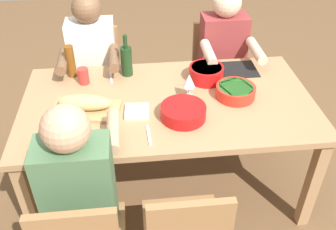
{
  "coord_description": "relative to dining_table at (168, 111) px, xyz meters",
  "views": [
    {
      "loc": [
        -0.2,
        -1.91,
        2.07
      ],
      "look_at": [
        0.0,
        0.0,
        0.63
      ],
      "focal_mm": 40.38,
      "sensor_mm": 36.0,
      "label": 1
    }
  ],
  "objects": [
    {
      "name": "serving_bowl_salad",
      "position": [
        0.28,
        0.22,
        0.14
      ],
      "size": [
        0.23,
        0.23,
        0.1
      ],
      "color": "red",
      "rests_on": "dining_table"
    },
    {
      "name": "diner_near_left",
      "position": [
        -0.5,
        -0.62,
        0.04
      ],
      "size": [
        0.41,
        0.53,
        1.2
      ],
      "color": "#2D2D38",
      "rests_on": "ground_plane"
    },
    {
      "name": "beer_bottle",
      "position": [
        -0.61,
        0.37,
        0.19
      ],
      "size": [
        0.06,
        0.06,
        0.22
      ],
      "primitive_type": "cylinder",
      "color": "brown",
      "rests_on": "dining_table"
    },
    {
      "name": "diner_far_right",
      "position": [
        0.5,
        0.62,
        0.04
      ],
      "size": [
        0.41,
        0.53,
        1.2
      ],
      "color": "#2D2D38",
      "rests_on": "ground_plane"
    },
    {
      "name": "fork_far_left",
      "position": [
        -0.36,
        0.32,
        0.08
      ],
      "size": [
        0.03,
        0.17,
        0.01
      ],
      "primitive_type": "cube",
      "rotation": [
        0.0,
        0.0,
        0.06
      ],
      "color": "silver",
      "rests_on": "dining_table"
    },
    {
      "name": "chair_far_left",
      "position": [
        -0.5,
        0.81,
        -0.18
      ],
      "size": [
        0.4,
        0.4,
        0.85
      ],
      "color": "#9E7044",
      "rests_on": "ground_plane"
    },
    {
      "name": "placemat_far_right",
      "position": [
        0.5,
        0.32,
        0.08
      ],
      "size": [
        0.32,
        0.23,
        0.01
      ],
      "primitive_type": "cube",
      "color": "black",
      "rests_on": "dining_table"
    },
    {
      "name": "cutting_board",
      "position": [
        -0.5,
        -0.06,
        0.09
      ],
      "size": [
        0.44,
        0.29,
        0.02
      ],
      "primitive_type": "cube",
      "rotation": [
        0.0,
        0.0,
        -0.19
      ],
      "color": "tan",
      "rests_on": "dining_table"
    },
    {
      "name": "chair_far_right",
      "position": [
        0.5,
        0.81,
        -0.18
      ],
      "size": [
        0.4,
        0.4,
        0.85
      ],
      "color": "#9E7044",
      "rests_on": "ground_plane"
    },
    {
      "name": "fork_near_center",
      "position": [
        -0.14,
        -0.32,
        0.08
      ],
      "size": [
        0.02,
        0.17,
        0.01
      ],
      "primitive_type": "cube",
      "rotation": [
        0.0,
        0.0,
        0.04
      ],
      "color": "silver",
      "rests_on": "dining_table"
    },
    {
      "name": "wine_bottle",
      "position": [
        -0.24,
        0.35,
        0.19
      ],
      "size": [
        0.08,
        0.08,
        0.29
      ],
      "color": "#193819",
      "rests_on": "dining_table"
    },
    {
      "name": "cup_far_left",
      "position": [
        -0.53,
        0.26,
        0.13
      ],
      "size": [
        0.07,
        0.07,
        0.11
      ],
      "primitive_type": "cylinder",
      "color": "red",
      "rests_on": "dining_table"
    },
    {
      "name": "serving_bowl_fruit",
      "position": [
        0.07,
        -0.18,
        0.13
      ],
      "size": [
        0.26,
        0.26,
        0.08
      ],
      "color": "red",
      "rests_on": "dining_table"
    },
    {
      "name": "wine_glass",
      "position": [
        0.13,
        0.02,
        0.2
      ],
      "size": [
        0.08,
        0.08,
        0.17
      ],
      "color": "silver",
      "rests_on": "dining_table"
    },
    {
      "name": "fork_near_left",
      "position": [
        -0.64,
        -0.32,
        0.08
      ],
      "size": [
        0.02,
        0.17,
        0.01
      ],
      "primitive_type": "cube",
      "rotation": [
        0.0,
        0.0,
        -0.01
      ],
      "color": "silver",
      "rests_on": "dining_table"
    },
    {
      "name": "ground_plane",
      "position": [
        0.0,
        0.0,
        -0.66
      ],
      "size": [
        8.0,
        8.0,
        0.0
      ],
      "primitive_type": "plane",
      "color": "brown"
    },
    {
      "name": "napkin_stack",
      "position": [
        -0.2,
        -0.11,
        0.09
      ],
      "size": [
        0.15,
        0.15,
        0.02
      ],
      "primitive_type": "cube",
      "rotation": [
        0.0,
        0.0,
        -0.06
      ],
      "color": "white",
      "rests_on": "dining_table"
    },
    {
      "name": "diner_far_left",
      "position": [
        -0.5,
        0.62,
        0.04
      ],
      "size": [
        0.41,
        0.53,
        1.2
      ],
      "color": "#2D2D38",
      "rests_on": "ground_plane"
    },
    {
      "name": "serving_bowl_greens",
      "position": [
        0.42,
        0.0,
        0.12
      ],
      "size": [
        0.25,
        0.25,
        0.08
      ],
      "color": "red",
      "rests_on": "dining_table"
    },
    {
      "name": "dining_table",
      "position": [
        0.0,
        0.0,
        0.0
      ],
      "size": [
        1.8,
        0.97,
        0.74
      ],
      "color": "#A87F56",
      "rests_on": "ground_plane"
    },
    {
      "name": "bread_loaf",
      "position": [
        -0.5,
        -0.06,
        0.15
      ],
      "size": [
        0.34,
        0.17,
        0.09
      ],
      "primitive_type": "ellipsoid",
      "rotation": [
        0.0,
        0.0,
        -0.19
      ],
      "color": "tan",
      "rests_on": "cutting_board"
    }
  ]
}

